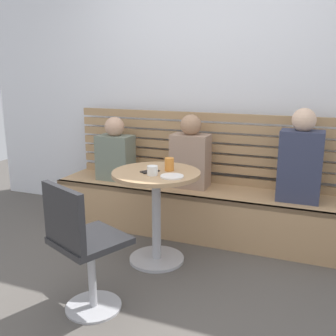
{
  "coord_description": "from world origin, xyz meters",
  "views": [
    {
      "loc": [
        1.04,
        -2.08,
        1.49
      ],
      "look_at": [
        -0.06,
        0.66,
        0.75
      ],
      "focal_mm": 41.68,
      "sensor_mm": 36.0,
      "label": 1
    }
  ],
  "objects": [
    {
      "name": "ground",
      "position": [
        0.0,
        0.0,
        0.0
      ],
      "size": [
        8.0,
        8.0,
        0.0
      ],
      "primitive_type": "plane",
      "color": "#514C47"
    },
    {
      "name": "plate_small",
      "position": [
        0.06,
        0.45,
        0.75
      ],
      "size": [
        0.17,
        0.17,
        0.01
      ],
      "primitive_type": "cylinder",
      "color": "white",
      "rests_on": "cafe_table"
    },
    {
      "name": "back_wall",
      "position": [
        0.0,
        1.64,
        1.45
      ],
      "size": [
        5.2,
        0.1,
        2.9
      ],
      "primitive_type": "cube",
      "color": "silver",
      "rests_on": "ground"
    },
    {
      "name": "booth_backrest",
      "position": [
        0.0,
        1.44,
        0.78
      ],
      "size": [
        2.65,
        0.04,
        0.67
      ],
      "color": "#A68157",
      "rests_on": "booth_bench"
    },
    {
      "name": "cup_tumbler_orange",
      "position": [
        -0.03,
        0.62,
        0.79
      ],
      "size": [
        0.07,
        0.07,
        0.1
      ],
      "primitive_type": "cylinder",
      "color": "orange",
      "rests_on": "cafe_table"
    },
    {
      "name": "person_child_left",
      "position": [
        -0.07,
        1.23,
        0.74
      ],
      "size": [
        0.34,
        0.22,
        0.67
      ],
      "color": "#9E7F6B",
      "rests_on": "booth_bench"
    },
    {
      "name": "booth_bench",
      "position": [
        0.0,
        1.2,
        0.22
      ],
      "size": [
        2.7,
        0.52,
        0.44
      ],
      "color": "tan",
      "rests_on": "ground"
    },
    {
      "name": "phone_on_table",
      "position": [
        -0.16,
        0.54,
        0.74
      ],
      "size": [
        0.13,
        0.16,
        0.01
      ],
      "primitive_type": "cube",
      "rotation": [
        0.0,
        0.0,
        2.58
      ],
      "color": "black",
      "rests_on": "cafe_table"
    },
    {
      "name": "person_child_middle",
      "position": [
        -0.83,
        1.2,
        0.71
      ],
      "size": [
        0.34,
        0.22,
        0.62
      ],
      "color": "slate",
      "rests_on": "booth_bench"
    },
    {
      "name": "person_adult",
      "position": [
        0.89,
        1.19,
        0.78
      ],
      "size": [
        0.34,
        0.22,
        0.76
      ],
      "color": "#333851",
      "rests_on": "booth_bench"
    },
    {
      "name": "cup_ceramic_white",
      "position": [
        -0.1,
        0.45,
        0.78
      ],
      "size": [
        0.08,
        0.08,
        0.07
      ],
      "primitive_type": "cylinder",
      "color": "white",
      "rests_on": "cafe_table"
    },
    {
      "name": "white_chair",
      "position": [
        -0.26,
        -0.25,
        0.46
      ],
      "size": [
        0.53,
        0.53,
        0.85
      ],
      "color": "#ADADB2",
      "rests_on": "ground"
    },
    {
      "name": "cafe_table",
      "position": [
        -0.11,
        0.56,
        0.52
      ],
      "size": [
        0.68,
        0.68,
        0.74
      ],
      "color": "#ADADB2",
      "rests_on": "ground"
    }
  ]
}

